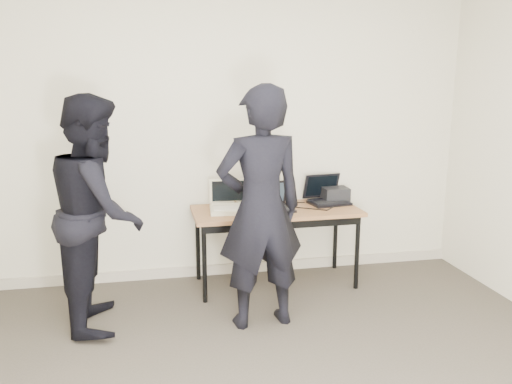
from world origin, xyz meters
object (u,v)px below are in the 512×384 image
object	(u,v)px
laptop_beige	(229,205)
laptop_center	(273,203)
leather_satchel	(252,191)
desk	(276,216)
laptop_right	(326,196)
equipment_box	(335,195)
person_observer	(98,212)
person_typist	(260,209)

from	to	relation	value
laptop_beige	laptop_center	world-z (taller)	laptop_beige
laptop_beige	leather_satchel	distance (m)	0.33
desk	laptop_beige	world-z (taller)	laptop_beige
laptop_right	desk	bearing A→B (deg)	-171.74
desk	laptop_center	distance (m)	0.12
equipment_box	person_observer	size ratio (longest dim) A/B	0.13
laptop_center	leather_satchel	xyz separation A→B (m)	(-0.15, 0.23, 0.07)
desk	leather_satchel	size ratio (longest dim) A/B	4.20
laptop_center	leather_satchel	bearing A→B (deg)	117.00
person_typist	desk	bearing A→B (deg)	-119.18
desk	laptop_right	world-z (taller)	laptop_right
equipment_box	person_observer	xyz separation A→B (m)	(-2.13, -0.64, 0.09)
person_typist	person_observer	xyz separation A→B (m)	(-1.20, 0.28, -0.03)
desk	equipment_box	bearing A→B (deg)	15.54
desk	laptop_center	xyz separation A→B (m)	(-0.03, -0.00, 0.12)
laptop_center	equipment_box	world-z (taller)	laptop_center
laptop_center	leather_satchel	distance (m)	0.28
laptop_right	person_typist	xyz separation A→B (m)	(-0.82, -0.89, 0.14)
equipment_box	person_typist	bearing A→B (deg)	-135.14
laptop_beige	person_typist	distance (m)	0.78
laptop_beige	leather_satchel	world-z (taller)	laptop_beige
laptop_right	person_observer	size ratio (longest dim) A/B	0.23
laptop_center	leather_satchel	world-z (taller)	leather_satchel
desk	laptop_center	bearing A→B (deg)	-175.97
leather_satchel	person_observer	world-z (taller)	person_observer
desk	laptop_right	distance (m)	0.56
laptop_beige	person_typist	xyz separation A→B (m)	(0.13, -0.75, 0.14)
equipment_box	laptop_right	bearing A→B (deg)	-163.02
desk	person_observer	bearing A→B (deg)	-164.84
laptop_center	person_typist	xyz separation A→B (m)	(-0.27, -0.73, 0.14)
laptop_beige	laptop_center	size ratio (longest dim) A/B	1.02
laptop_beige	equipment_box	world-z (taller)	laptop_beige
laptop_beige	equipment_box	xyz separation A→B (m)	(1.06, 0.17, 0.01)
laptop_beige	person_typist	bearing A→B (deg)	-76.04
person_observer	person_typist	bearing A→B (deg)	-105.59
laptop_right	person_observer	bearing A→B (deg)	-172.01
laptop_right	leather_satchel	world-z (taller)	laptop_right
desk	person_typist	xyz separation A→B (m)	(-0.30, -0.73, 0.26)
desk	person_observer	distance (m)	1.58
laptop_center	leather_satchel	size ratio (longest dim) A/B	0.97
laptop_beige	leather_satchel	bearing A→B (deg)	43.37
equipment_box	person_typist	size ratio (longest dim) A/B	0.13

